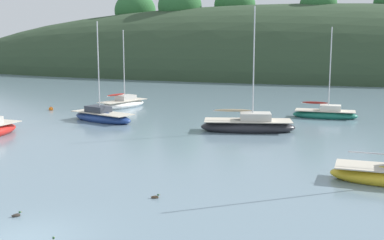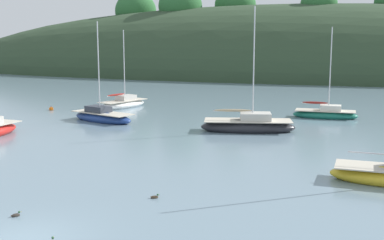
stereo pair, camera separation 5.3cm
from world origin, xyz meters
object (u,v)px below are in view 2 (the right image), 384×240
sailboat_grey_yawl (102,117)px  duck_lone_right (155,197)px  sailboat_white_near (248,126)px  duck_lone_left (16,215)px  mooring_buoy_outer (51,109)px  sailboat_yellow_far (326,114)px  sailboat_blue_center (123,104)px

sailboat_grey_yawl → duck_lone_right: (12.15, -18.12, -0.33)m
sailboat_white_near → duck_lone_left: bearing=-104.1°
mooring_buoy_outer → duck_lone_left: mooring_buoy_outer is taller
mooring_buoy_outer → duck_lone_right: mooring_buoy_outer is taller
sailboat_yellow_far → sailboat_grey_yawl: 19.85m
sailboat_white_near → duck_lone_right: bearing=-92.8°
sailboat_yellow_far → sailboat_blue_center: size_ratio=1.02×
sailboat_yellow_far → sailboat_white_near: size_ratio=0.85×
mooring_buoy_outer → sailboat_yellow_far: bearing=7.2°
sailboat_white_near → sailboat_blue_center: size_ratio=1.20×
sailboat_white_near → sailboat_grey_yawl: size_ratio=1.11×
mooring_buoy_outer → duck_lone_left: size_ratio=1.40×
sailboat_blue_center → sailboat_grey_yawl: bearing=-76.6°
sailboat_blue_center → duck_lone_left: bearing=-72.4°
sailboat_white_near → sailboat_grey_yawl: 13.01m
sailboat_yellow_far → duck_lone_right: sailboat_yellow_far is taller
sailboat_blue_center → duck_lone_right: (14.15, -26.54, -0.32)m
sailboat_grey_yawl → duck_lone_right: 21.82m
sailboat_blue_center → mooring_buoy_outer: (-5.92, -4.11, -0.25)m
sailboat_grey_yawl → sailboat_blue_center: (-2.01, 8.42, -0.01)m
duck_lone_right → sailboat_white_near: bearing=87.2°
sailboat_blue_center → duck_lone_left: 31.89m
duck_lone_right → mooring_buoy_outer: bearing=131.8°
duck_lone_right → sailboat_grey_yawl: bearing=123.8°
mooring_buoy_outer → duck_lone_left: bearing=-59.3°
sailboat_grey_yawl → mooring_buoy_outer: bearing=151.4°
sailboat_blue_center → mooring_buoy_outer: size_ratio=15.04×
sailboat_white_near → sailboat_blue_center: 17.61m
sailboat_grey_yawl → mooring_buoy_outer: 9.03m
sailboat_grey_yawl → sailboat_blue_center: bearing=103.4°
sailboat_yellow_far → duck_lone_right: (-6.18, -25.74, -0.31)m
sailboat_grey_yawl → duck_lone_left: (7.66, -21.97, -0.33)m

